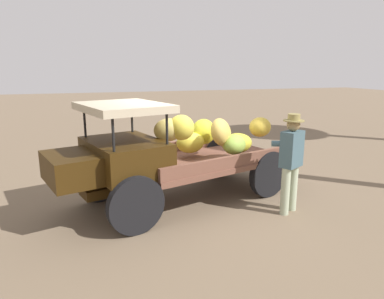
# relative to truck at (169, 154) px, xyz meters

# --- Properties ---
(ground_plane) EXTENTS (60.00, 60.00, 0.00)m
(ground_plane) POSITION_rel_truck_xyz_m (-0.41, -0.25, -0.94)
(ground_plane) COLOR #75614A
(truck) EXTENTS (4.66, 2.74, 1.89)m
(truck) POSITION_rel_truck_xyz_m (0.00, 0.00, 0.00)
(truck) COLOR #35220A
(truck) RESTS_ON ground
(farmer) EXTENTS (0.57, 0.54, 1.72)m
(farmer) POSITION_rel_truck_xyz_m (-1.87, 1.01, 0.04)
(farmer) COLOR #AEBB9A
(farmer) RESTS_ON ground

